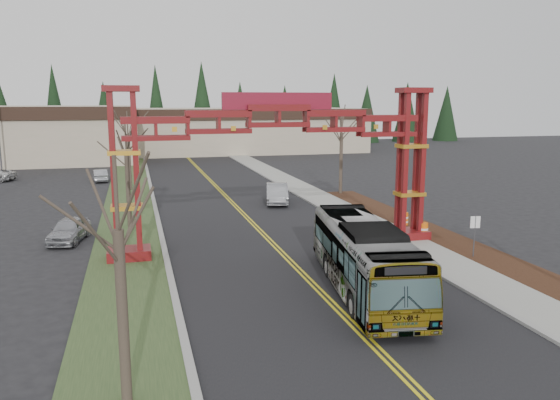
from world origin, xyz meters
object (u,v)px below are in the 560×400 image
object	(u,v)px
street_sign	(475,228)
parked_car_far_a	(100,175)
bare_tree_right_far	(342,133)
gateway_arch	(278,142)
parked_car_near_a	(69,230)
barrel_south	(423,231)
barrel_mid	(422,231)
transit_bus	(364,257)
bare_tree_median_near	(118,231)
silver_sedan	(277,194)
bare_tree_median_mid	(126,152)
retail_building_east	(241,129)
barrel_north	(404,219)
bare_tree_median_far	(128,134)

from	to	relation	value
street_sign	parked_car_far_a	bearing A→B (deg)	120.58
bare_tree_right_far	street_sign	world-z (taller)	bare_tree_right_far
gateway_arch	parked_car_near_a	bearing A→B (deg)	157.23
barrel_south	barrel_mid	bearing A→B (deg)	69.39
parked_car_far_a	street_sign	bearing A→B (deg)	114.75
parked_car_near_a	barrel_mid	size ratio (longest dim) A/B	4.53
transit_bus	parked_car_near_a	distance (m)	18.17
gateway_arch	bare_tree_median_near	size ratio (longest dim) A/B	2.68
parked_car_near_a	bare_tree_right_far	bearing A→B (deg)	39.88
transit_bus	gateway_arch	bearing A→B (deg)	112.64
silver_sedan	parked_car_near_a	world-z (taller)	silver_sedan
parked_car_far_a	bare_tree_median_mid	world-z (taller)	bare_tree_median_mid
retail_building_east	barrel_north	world-z (taller)	retail_building_east
gateway_arch	silver_sedan	distance (m)	14.86
barrel_south	barrel_mid	xyz separation A→B (m)	(0.18, 0.49, -0.07)
parked_car_near_a	barrel_north	world-z (taller)	parked_car_near_a
bare_tree_median_far	silver_sedan	bearing A→B (deg)	-40.70
bare_tree_median_far	barrel_south	world-z (taller)	bare_tree_median_far
silver_sedan	barrel_south	size ratio (longest dim) A/B	4.52
transit_bus	bare_tree_median_far	xyz separation A→B (m)	(-9.86, 30.94, 3.66)
transit_bus	parked_car_near_a	bearing A→B (deg)	145.87
barrel_north	retail_building_east	bearing A→B (deg)	89.49
gateway_arch	bare_tree_median_far	size ratio (longest dim) A/B	2.50
parked_car_far_a	transit_bus	bearing A→B (deg)	103.02
bare_tree_median_mid	barrel_mid	world-z (taller)	bare_tree_median_mid
transit_bus	barrel_mid	distance (m)	10.59
transit_bus	parked_car_near_a	xyz separation A→B (m)	(-13.28, 12.37, -0.82)
bare_tree_median_mid	bare_tree_right_far	distance (m)	19.93
bare_tree_median_near	bare_tree_right_far	world-z (taller)	bare_tree_right_far
retail_building_east	gateway_arch	bearing A→B (deg)	-99.17
bare_tree_right_far	gateway_arch	bearing A→B (deg)	-121.71
bare_tree_median_near	street_sign	bearing A→B (deg)	29.30
barrel_south	barrel_mid	distance (m)	0.53
retail_building_east	parked_car_near_a	xyz separation A→B (m)	(-21.42, -57.16, -2.80)
transit_bus	street_sign	distance (m)	8.18
parked_car_near_a	bare_tree_median_near	size ratio (longest dim) A/B	0.61
bare_tree_median_far	barrel_mid	bearing A→B (deg)	-53.76
retail_building_east	parked_car_far_a	distance (m)	38.27
parked_car_far_a	bare_tree_median_far	xyz separation A→B (m)	(3.00, -6.73, 4.56)
bare_tree_median_far	street_sign	distance (m)	33.02
bare_tree_median_near	bare_tree_right_far	size ratio (longest dim) A/B	0.92
bare_tree_right_far	retail_building_east	bearing A→B (deg)	90.00
bare_tree_median_near	parked_car_near_a	bearing A→B (deg)	100.19
gateway_arch	parked_car_near_a	size ratio (longest dim) A/B	4.36
bare_tree_median_mid	street_sign	size ratio (longest dim) A/B	3.04
silver_sedan	bare_tree_median_far	world-z (taller)	bare_tree_median_far
parked_car_near_a	bare_tree_right_far	distance (m)	24.71
parked_car_near_a	bare_tree_median_near	xyz separation A→B (m)	(3.42, -19.03, 4.13)
bare_tree_median_near	barrel_south	size ratio (longest dim) A/B	6.35
barrel_mid	retail_building_east	bearing A→B (deg)	89.08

